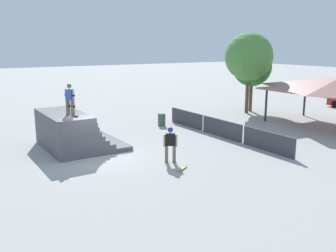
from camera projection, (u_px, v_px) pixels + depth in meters
name	position (u px, v px, depth m)	size (l,w,h in m)	color
ground_plane	(96.00, 157.00, 18.64)	(160.00, 160.00, 0.00)	#A3A09B
quarter_pipe_ramp	(71.00, 133.00, 20.19)	(4.58, 3.90, 1.98)	#565459
skater_on_deck	(70.00, 97.00, 19.07)	(0.67, 0.44, 1.60)	#6B6051
skateboard_on_deck	(76.00, 115.00, 18.86)	(0.81, 0.39, 0.09)	red
bystander_walking	(170.00, 142.00, 17.66)	(0.45, 0.63, 1.73)	#6B6051
skateboard_on_ground	(182.00, 168.00, 16.90)	(0.63, 0.81, 0.09)	silver
barrier_fence	(222.00, 128.00, 22.75)	(10.96, 0.12, 1.05)	#3D3D42
tree_beside_pavilion	(252.00, 67.00, 30.93)	(3.23, 3.23, 5.34)	brown
tree_far_back	(249.00, 57.00, 29.90)	(3.83, 3.83, 6.49)	brown
trash_bin	(162.00, 120.00, 25.90)	(0.52, 0.52, 0.85)	#385B3D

